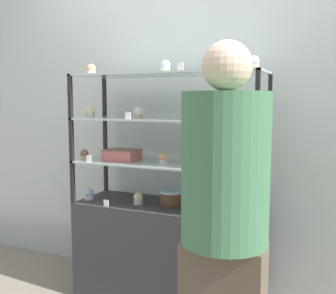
% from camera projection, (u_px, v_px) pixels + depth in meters
% --- Properties ---
extents(back_wall, '(8.00, 0.05, 2.60)m').
position_uv_depth(back_wall, '(188.00, 106.00, 2.82)').
color(back_wall, '#A8B2AD').
rests_on(back_wall, ground_plane).
extents(display_base, '(1.23, 0.43, 0.66)m').
position_uv_depth(display_base, '(168.00, 253.00, 2.61)').
color(display_base, '#333338').
rests_on(display_base, ground_plane).
extents(display_riser_lower, '(1.23, 0.43, 0.28)m').
position_uv_depth(display_riser_lower, '(168.00, 165.00, 2.54)').
color(display_riser_lower, black).
rests_on(display_riser_lower, display_base).
extents(display_riser_middle, '(1.23, 0.43, 0.28)m').
position_uv_depth(display_riser_middle, '(168.00, 121.00, 2.50)').
color(display_riser_middle, black).
rests_on(display_riser_middle, display_riser_lower).
extents(display_riser_upper, '(1.23, 0.43, 0.28)m').
position_uv_depth(display_riser_upper, '(168.00, 76.00, 2.47)').
color(display_riser_upper, black).
rests_on(display_riser_upper, display_riser_middle).
extents(layer_cake_centerpiece, '(0.16, 0.16, 0.10)m').
position_uv_depth(layer_cake_centerpiece, '(171.00, 197.00, 2.57)').
color(layer_cake_centerpiece, brown).
rests_on(layer_cake_centerpiece, display_base).
extents(sheet_cake_frosted, '(0.22, 0.17, 0.07)m').
position_uv_depth(sheet_cake_frosted, '(122.00, 155.00, 2.62)').
color(sheet_cake_frosted, '#C66660').
rests_on(sheet_cake_frosted, display_riser_lower).
extents(cupcake_0, '(0.06, 0.06, 0.08)m').
position_uv_depth(cupcake_0, '(89.00, 194.00, 2.71)').
color(cupcake_0, white).
rests_on(cupcake_0, display_base).
extents(cupcake_1, '(0.06, 0.06, 0.08)m').
position_uv_depth(cupcake_1, '(138.00, 199.00, 2.59)').
color(cupcake_1, beige).
rests_on(cupcake_1, display_base).
extents(cupcake_2, '(0.06, 0.06, 0.08)m').
position_uv_depth(cupcake_2, '(188.00, 206.00, 2.40)').
color(cupcake_2, '#CCB28C').
rests_on(cupcake_2, display_base).
extents(cupcake_3, '(0.06, 0.06, 0.08)m').
position_uv_depth(cupcake_3, '(250.00, 212.00, 2.27)').
color(cupcake_3, '#CCB28C').
rests_on(cupcake_3, display_base).
extents(price_tag_0, '(0.04, 0.00, 0.04)m').
position_uv_depth(price_tag_0, '(106.00, 203.00, 2.53)').
color(price_tag_0, white).
rests_on(price_tag_0, display_base).
extents(cupcake_4, '(0.06, 0.06, 0.07)m').
position_uv_depth(cupcake_4, '(84.00, 155.00, 2.66)').
color(cupcake_4, '#CCB28C').
rests_on(cupcake_4, display_riser_lower).
extents(cupcake_5, '(0.06, 0.06, 0.07)m').
position_uv_depth(cupcake_5, '(164.00, 159.00, 2.46)').
color(cupcake_5, beige).
rests_on(cupcake_5, display_riser_lower).
extents(cupcake_6, '(0.06, 0.06, 0.07)m').
position_uv_depth(cupcake_6, '(251.00, 164.00, 2.24)').
color(cupcake_6, '#CCB28C').
rests_on(cupcake_6, display_riser_lower).
extents(price_tag_1, '(0.04, 0.00, 0.04)m').
position_uv_depth(price_tag_1, '(89.00, 159.00, 2.54)').
color(price_tag_1, white).
rests_on(price_tag_1, display_riser_lower).
extents(cupcake_7, '(0.06, 0.06, 0.07)m').
position_uv_depth(cupcake_7, '(91.00, 112.00, 2.65)').
color(cupcake_7, beige).
rests_on(cupcake_7, display_riser_middle).
extents(cupcake_8, '(0.06, 0.06, 0.07)m').
position_uv_depth(cupcake_8, '(138.00, 113.00, 2.52)').
color(cupcake_8, '#CCB28C').
rests_on(cupcake_8, display_riser_middle).
extents(cupcake_9, '(0.06, 0.06, 0.07)m').
position_uv_depth(cupcake_9, '(189.00, 114.00, 2.32)').
color(cupcake_9, beige).
rests_on(cupcake_9, display_riser_middle).
extents(cupcake_10, '(0.06, 0.06, 0.07)m').
position_uv_depth(cupcake_10, '(251.00, 114.00, 2.21)').
color(cupcake_10, white).
rests_on(cupcake_10, display_riser_middle).
extents(price_tag_2, '(0.04, 0.00, 0.04)m').
position_uv_depth(price_tag_2, '(128.00, 115.00, 2.39)').
color(price_tag_2, white).
rests_on(price_tag_2, display_riser_middle).
extents(cupcake_11, '(0.06, 0.06, 0.08)m').
position_uv_depth(cupcake_11, '(91.00, 70.00, 2.63)').
color(cupcake_11, beige).
rests_on(cupcake_11, display_riser_upper).
extents(cupcake_12, '(0.06, 0.06, 0.08)m').
position_uv_depth(cupcake_12, '(165.00, 67.00, 2.40)').
color(cupcake_12, beige).
rests_on(cupcake_12, display_riser_upper).
extents(cupcake_13, '(0.06, 0.06, 0.08)m').
position_uv_depth(cupcake_13, '(254.00, 63.00, 2.16)').
color(cupcake_13, '#CCB28C').
rests_on(cupcake_13, display_riser_upper).
extents(price_tag_3, '(0.04, 0.00, 0.04)m').
position_uv_depth(price_tag_3, '(181.00, 66.00, 2.23)').
color(price_tag_3, white).
rests_on(price_tag_3, display_riser_upper).
extents(customer_figure, '(0.37, 0.37, 1.58)m').
position_uv_depth(customer_figure, '(224.00, 217.00, 1.66)').
color(customer_figure, brown).
rests_on(customer_figure, ground_plane).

